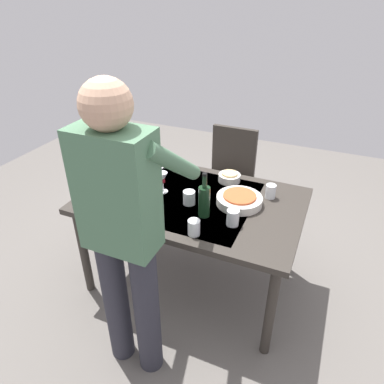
{
  "coord_description": "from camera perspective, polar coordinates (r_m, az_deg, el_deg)",
  "views": [
    {
      "loc": [
        -0.81,
        1.86,
        1.99
      ],
      "look_at": [
        0.0,
        0.0,
        0.79
      ],
      "focal_mm": 33.02,
      "sensor_mm": 36.0,
      "label": 1
    }
  ],
  "objects": [
    {
      "name": "dinner_plate_far",
      "position": [
        2.25,
        -8.53,
        -3.37
      ],
      "size": [
        0.23,
        0.23,
        0.01
      ],
      "primitive_type": "cylinder",
      "color": "silver",
      "rests_on": "dining_table"
    },
    {
      "name": "chair_near",
      "position": [
        3.17,
        6.16,
        3.11
      ],
      "size": [
        0.4,
        0.4,
        0.91
      ],
      "color": "black",
      "rests_on": "ground_plane"
    },
    {
      "name": "dinner_plate_near",
      "position": [
        2.44,
        -14.86,
        -1.18
      ],
      "size": [
        0.23,
        0.23,
        0.01
      ],
      "primitive_type": "cylinder",
      "color": "silver",
      "rests_on": "dining_table"
    },
    {
      "name": "wine_glass_left",
      "position": [
        2.41,
        -4.74,
        2.17
      ],
      "size": [
        0.07,
        0.07,
        0.15
      ],
      "color": "white",
      "rests_on": "dining_table"
    },
    {
      "name": "dining_table",
      "position": [
        2.42,
        -0.0,
        -2.54
      ],
      "size": [
        1.47,
        0.92,
        0.74
      ],
      "color": "#332D28",
      "rests_on": "ground_plane"
    },
    {
      "name": "water_cup_far_right",
      "position": [
        2.12,
        6.6,
        -4.12
      ],
      "size": [
        0.08,
        0.08,
        0.1
      ],
      "primitive_type": "cylinder",
      "color": "silver",
      "rests_on": "dining_table"
    },
    {
      "name": "water_cup_far_left",
      "position": [
        2.03,
        0.31,
        -5.75
      ],
      "size": [
        0.07,
        0.07,
        0.1
      ],
      "primitive_type": "cylinder",
      "color": "silver",
      "rests_on": "dining_table"
    },
    {
      "name": "wine_bottle",
      "position": [
        2.15,
        1.99,
        -1.36
      ],
      "size": [
        0.07,
        0.07,
        0.3
      ],
      "color": "black",
      "rests_on": "dining_table"
    },
    {
      "name": "ground_plane",
      "position": [
        2.84,
        -0.0,
        -13.82
      ],
      "size": [
        6.0,
        6.0,
        0.0
      ],
      "primitive_type": "plane",
      "color": "#66605B"
    },
    {
      "name": "person_server",
      "position": [
        1.75,
        -10.94,
        -5.84
      ],
      "size": [
        0.42,
        0.61,
        1.69
      ],
      "color": "#2D2D38",
      "rests_on": "ground_plane"
    },
    {
      "name": "serving_bowl_pasta",
      "position": [
        2.32,
        7.65,
        -1.21
      ],
      "size": [
        0.3,
        0.3,
        0.07
      ],
      "color": "silver",
      "rests_on": "dining_table"
    },
    {
      "name": "side_bowl_salad",
      "position": [
        2.56,
        -7.04,
        2.04
      ],
      "size": [
        0.18,
        0.18,
        0.07
      ],
      "color": "silver",
      "rests_on": "dining_table"
    },
    {
      "name": "side_bowl_bread",
      "position": [
        2.59,
        6.06,
        2.42
      ],
      "size": [
        0.16,
        0.16,
        0.07
      ],
      "color": "silver",
      "rests_on": "dining_table"
    },
    {
      "name": "water_cup_near_left",
      "position": [
        2.42,
        12.58,
        0.11
      ],
      "size": [
        0.07,
        0.07,
        0.1
      ],
      "primitive_type": "cylinder",
      "color": "silver",
      "rests_on": "dining_table"
    },
    {
      "name": "water_cup_near_right",
      "position": [
        2.3,
        -0.47,
        -0.92
      ],
      "size": [
        0.08,
        0.08,
        0.09
      ],
      "primitive_type": "cylinder",
      "color": "silver",
      "rests_on": "dining_table"
    },
    {
      "name": "table_knife",
      "position": [
        2.75,
        -5.18,
        3.57
      ],
      "size": [
        0.02,
        0.2,
        0.0
      ],
      "primitive_type": "cube",
      "rotation": [
        0.0,
        0.0,
        -0.03
      ],
      "color": "silver",
      "rests_on": "dining_table"
    }
  ]
}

